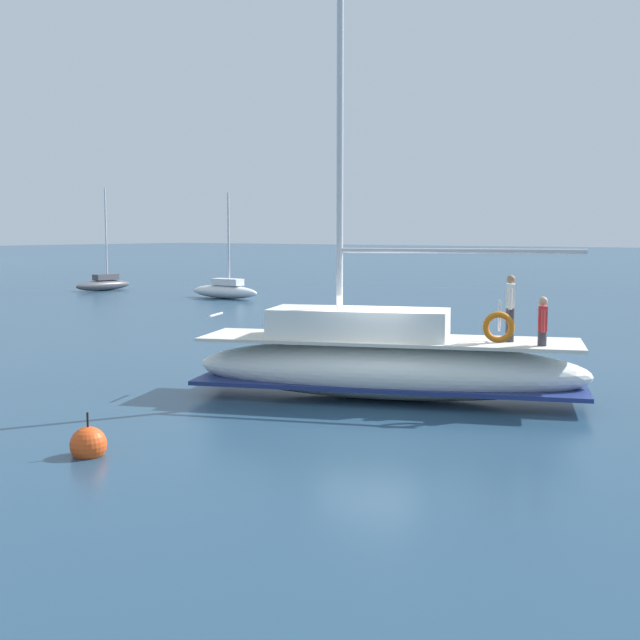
{
  "coord_description": "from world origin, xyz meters",
  "views": [
    {
      "loc": [
        -16.99,
        -10.01,
        4.06
      ],
      "look_at": [
        0.22,
        1.83,
        1.8
      ],
      "focal_mm": 46.12,
      "sensor_mm": 36.0,
      "label": 1
    }
  ],
  "objects_px": {
    "main_sailboat": "(385,361)",
    "moored_sloop_far": "(225,290)",
    "mooring_buoy": "(88,445)",
    "moored_sloop_near": "(104,283)"
  },
  "relations": [
    {
      "from": "main_sailboat",
      "to": "mooring_buoy",
      "type": "relative_size",
      "value": 13.46
    },
    {
      "from": "main_sailboat",
      "to": "mooring_buoy",
      "type": "xyz_separation_m",
      "value": [
        -7.56,
        1.82,
        -0.7
      ]
    },
    {
      "from": "main_sailboat",
      "to": "moored_sloop_far",
      "type": "height_order",
      "value": "main_sailboat"
    },
    {
      "from": "moored_sloop_near",
      "to": "mooring_buoy",
      "type": "height_order",
      "value": "moored_sloop_near"
    },
    {
      "from": "moored_sloop_far",
      "to": "moored_sloop_near",
      "type": "bearing_deg",
      "value": 87.93
    },
    {
      "from": "moored_sloop_far",
      "to": "mooring_buoy",
      "type": "bearing_deg",
      "value": -142.92
    },
    {
      "from": "main_sailboat",
      "to": "moored_sloop_far",
      "type": "bearing_deg",
      "value": 48.29
    },
    {
      "from": "main_sailboat",
      "to": "mooring_buoy",
      "type": "distance_m",
      "value": 7.81
    },
    {
      "from": "main_sailboat",
      "to": "mooring_buoy",
      "type": "height_order",
      "value": "main_sailboat"
    },
    {
      "from": "moored_sloop_far",
      "to": "mooring_buoy",
      "type": "distance_m",
      "value": 35.27
    }
  ]
}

